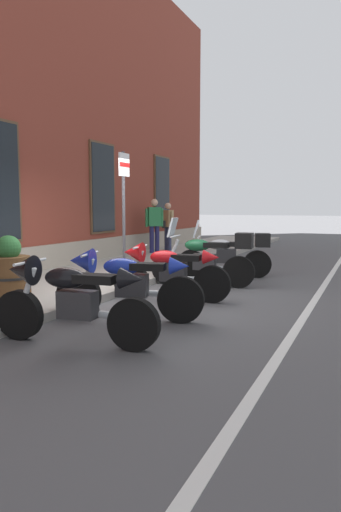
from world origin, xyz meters
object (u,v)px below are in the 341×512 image
object	(u,v)px
motorcycle_black_sport	(67,297)
pedestrian_striped_shirt	(155,223)
motorcycle_green_touring	(208,258)
motorcycle_silver_touring	(229,254)
motorcycle_blue_sport	(123,281)
motorcycle_red_sport	(166,269)
barrel_planter	(9,272)
pedestrian_tan_coat	(168,224)
parking_sign	(124,199)

from	to	relation	value
motorcycle_black_sport	pedestrian_striped_shirt	bearing A→B (deg)	20.02
pedestrian_striped_shirt	motorcycle_green_touring	bearing A→B (deg)	-142.09
motorcycle_silver_touring	motorcycle_black_sport	bearing A→B (deg)	177.40
pedestrian_striped_shirt	motorcycle_silver_touring	bearing A→B (deg)	-131.29
motorcycle_blue_sport	motorcycle_red_sport	world-z (taller)	motorcycle_blue_sport
motorcycle_blue_sport	motorcycle_silver_touring	xyz separation A→B (m)	(4.32, -0.23, -0.02)
motorcycle_red_sport	barrel_planter	world-z (taller)	barrel_planter
pedestrian_striped_shirt	pedestrian_tan_coat	bearing A→B (deg)	-3.51
motorcycle_black_sport	pedestrian_tan_coat	xyz separation A→B (m)	(9.37, 3.04, 0.45)
motorcycle_blue_sport	motorcycle_silver_touring	distance (m)	4.32
motorcycle_green_touring	pedestrian_tan_coat	size ratio (longest dim) A/B	1.34
pedestrian_tan_coat	motorcycle_black_sport	bearing A→B (deg)	-162.05
motorcycle_blue_sport	pedestrian_tan_coat	bearing A→B (deg)	20.59
motorcycle_silver_touring	pedestrian_striped_shirt	size ratio (longest dim) A/B	1.21
motorcycle_blue_sport	pedestrian_striped_shirt	size ratio (longest dim) A/B	1.24
motorcycle_black_sport	barrel_planter	distance (m)	2.49
motorcycle_silver_touring	pedestrian_tan_coat	world-z (taller)	pedestrian_tan_coat
motorcycle_black_sport	pedestrian_tan_coat	world-z (taller)	pedestrian_tan_coat
motorcycle_black_sport	motorcycle_silver_touring	xyz separation A→B (m)	(5.55, -0.25, -0.03)
motorcycle_silver_touring	parking_sign	xyz separation A→B (m)	(-2.15, 1.47, 1.21)
motorcycle_green_touring	motorcycle_silver_touring	world-z (taller)	motorcycle_green_touring
pedestrian_tan_coat	barrel_planter	world-z (taller)	pedestrian_tan_coat
motorcycle_red_sport	barrel_planter	size ratio (longest dim) A/B	2.06
motorcycle_red_sport	pedestrian_striped_shirt	xyz separation A→B (m)	(5.76, 3.08, 0.54)
pedestrian_striped_shirt	motorcycle_blue_sport	bearing A→B (deg)	-156.76
pedestrian_tan_coat	barrel_planter	distance (m)	8.15
motorcycle_blue_sport	pedestrian_striped_shirt	distance (m)	7.91
pedestrian_striped_shirt	barrel_planter	bearing A→B (deg)	-172.37
motorcycle_green_touring	pedestrian_tan_coat	bearing A→B (deg)	32.30
motorcycle_red_sport	pedestrian_striped_shirt	world-z (taller)	pedestrian_striped_shirt
motorcycle_silver_touring	parking_sign	bearing A→B (deg)	145.70
motorcycle_blue_sport	pedestrian_tan_coat	xyz separation A→B (m)	(8.14, 3.06, 0.46)
motorcycle_red_sport	pedestrian_tan_coat	distance (m)	7.32
motorcycle_green_touring	pedestrian_striped_shirt	distance (m)	5.38
motorcycle_blue_sport	motorcycle_red_sport	distance (m)	1.50
motorcycle_silver_touring	parking_sign	size ratio (longest dim) A/B	0.82
motorcycle_green_touring	parking_sign	distance (m)	2.03
pedestrian_tan_coat	motorcycle_red_sport	bearing A→B (deg)	-155.53
motorcycle_silver_touring	pedestrian_tan_coat	distance (m)	5.07
motorcycle_green_touring	parking_sign	size ratio (longest dim) A/B	0.84
pedestrian_tan_coat	pedestrian_striped_shirt	bearing A→B (deg)	176.49
motorcycle_black_sport	pedestrian_tan_coat	bearing A→B (deg)	17.95
pedestrian_striped_shirt	barrel_planter	size ratio (longest dim) A/B	1.68
motorcycle_blue_sport	motorcycle_green_touring	size ratio (longest dim) A/B	1.00
motorcycle_black_sport	motorcycle_green_touring	bearing A→B (deg)	-2.67
motorcycle_black_sport	motorcycle_silver_touring	world-z (taller)	motorcycle_silver_touring
motorcycle_red_sport	motorcycle_silver_touring	world-z (taller)	motorcycle_silver_touring
motorcycle_silver_touring	parking_sign	distance (m)	2.87
motorcycle_silver_touring	barrel_planter	size ratio (longest dim) A/B	2.04
motorcycle_green_touring	motorcycle_black_sport	bearing A→B (deg)	177.33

